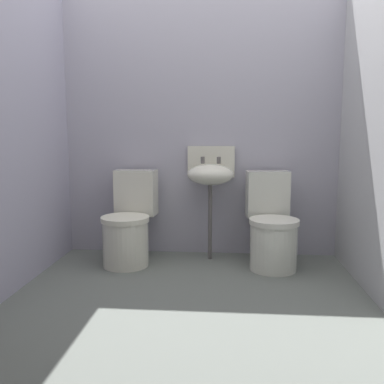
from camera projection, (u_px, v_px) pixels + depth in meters
ground_plane at (188, 311)px, 2.72m from camera, size 2.85×2.82×0.08m
wall_back at (201, 120)px, 3.79m from camera, size 2.85×0.10×2.45m
toilet_left at (129, 226)px, 3.57m from camera, size 0.44×0.63×0.78m
toilet_right at (272, 229)px, 3.47m from camera, size 0.44×0.62×0.78m
sink at (210, 174)px, 3.63m from camera, size 0.42×0.35×0.99m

